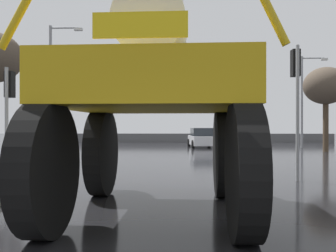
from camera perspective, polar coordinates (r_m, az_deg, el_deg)
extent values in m
plane|color=black|center=(19.82, 0.89, -4.86)|extent=(120.00, 120.00, 0.00)
cylinder|color=black|center=(9.21, -10.13, -4.07)|extent=(0.44, 2.07, 2.06)
cylinder|color=black|center=(8.98, 8.53, -4.17)|extent=(0.44, 2.07, 2.06)
cylinder|color=black|center=(5.92, -18.17, -6.35)|extent=(0.44, 2.07, 2.06)
cylinder|color=black|center=(5.56, 11.60, -6.77)|extent=(0.44, 2.07, 2.06)
cube|color=gold|center=(7.26, -2.01, 5.78)|extent=(3.55, 4.24, 0.83)
cube|color=#A98611|center=(7.85, -1.69, 12.60)|extent=(1.14, 1.41, 1.13)
cylinder|color=silver|center=(6.86, -2.52, 14.89)|extent=(1.26, 1.41, 1.23)
cube|color=yellow|center=(5.32, -4.32, 15.23)|extent=(1.33, 0.07, 0.36)
cube|color=silver|center=(29.67, 5.16, -2.22)|extent=(2.11, 4.25, 0.70)
cube|color=#23282D|center=(29.50, 5.20, -0.93)|extent=(1.77, 2.25, 0.64)
cylinder|color=black|center=(30.90, 3.22, -2.55)|extent=(0.24, 0.62, 0.60)
cylinder|color=black|center=(31.15, 6.33, -2.53)|extent=(0.24, 0.62, 0.60)
cylinder|color=black|center=(28.23, 3.86, -2.79)|extent=(0.24, 0.62, 0.60)
cylinder|color=black|center=(28.50, 7.26, -2.77)|extent=(0.24, 0.62, 0.60)
cylinder|color=gray|center=(12.75, -23.55, 0.38)|extent=(0.11, 0.11, 3.54)
cube|color=black|center=(13.01, -23.14, 5.89)|extent=(0.24, 0.32, 0.84)
sphere|color=red|center=(13.21, -22.78, 6.98)|extent=(0.17, 0.17, 0.17)
sphere|color=#3C2403|center=(13.18, -22.78, 5.81)|extent=(0.17, 0.17, 0.17)
sphere|color=black|center=(13.16, -22.78, 4.64)|extent=(0.17, 0.17, 0.17)
cylinder|color=gray|center=(12.00, 19.28, 1.89)|extent=(0.11, 0.11, 4.16)
cube|color=black|center=(12.35, 18.99, 9.12)|extent=(0.24, 0.32, 0.84)
sphere|color=red|center=(12.58, 18.73, 10.20)|extent=(0.17, 0.17, 0.17)
sphere|color=#3C2403|center=(12.53, 18.73, 8.99)|extent=(0.17, 0.17, 0.17)
sphere|color=black|center=(12.50, 18.73, 7.76)|extent=(0.17, 0.17, 0.17)
cylinder|color=gray|center=(29.21, 10.58, 0.69)|extent=(0.11, 0.11, 4.06)
cube|color=black|center=(29.48, 10.52, 3.62)|extent=(0.24, 0.32, 0.84)
sphere|color=red|center=(29.69, 10.47, 4.11)|extent=(0.17, 0.17, 0.17)
sphere|color=#3C2403|center=(29.67, 10.47, 3.59)|extent=(0.17, 0.17, 0.17)
sphere|color=black|center=(29.65, 10.47, 3.07)|extent=(0.17, 0.17, 0.17)
cylinder|color=gray|center=(24.29, -17.61, 5.39)|extent=(0.18, 0.18, 7.92)
cylinder|color=gray|center=(24.66, -15.63, 14.31)|extent=(1.76, 0.10, 0.10)
cube|color=silver|center=(24.39, -13.60, 14.23)|extent=(0.50, 0.24, 0.16)
cylinder|color=gray|center=(30.36, 19.86, 3.49)|extent=(0.18, 0.18, 7.05)
cylinder|color=gray|center=(31.02, 21.38, 9.69)|extent=(1.70, 0.10, 0.10)
cube|color=silver|center=(31.28, 22.87, 9.42)|extent=(0.50, 0.24, 0.16)
cylinder|color=#473828|center=(26.12, 23.06, -0.06)|extent=(0.35, 0.35, 3.31)
ellipsoid|color=brown|center=(26.25, 23.06, 5.72)|extent=(2.83, 2.83, 2.40)
cube|color=#59595B|center=(37.84, 1.57, -1.85)|extent=(31.28, 0.24, 0.90)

